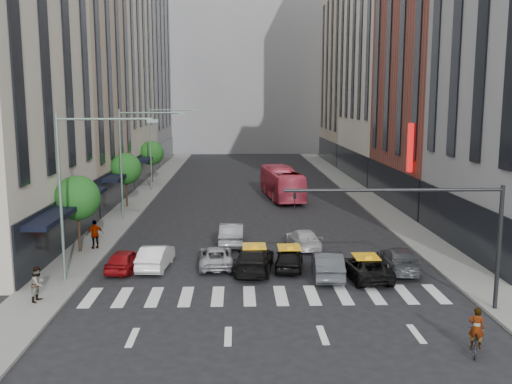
{
  "coord_description": "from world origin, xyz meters",
  "views": [
    {
      "loc": [
        -1.57,
        -26.21,
        9.78
      ],
      "look_at": [
        -0.39,
        9.92,
        4.0
      ],
      "focal_mm": 40.0,
      "sensor_mm": 36.0,
      "label": 1
    }
  ],
  "objects": [
    {
      "name": "motorcycle",
      "position": [
        7.7,
        -5.46,
        0.45
      ],
      "size": [
        1.24,
        1.79,
        0.89
      ],
      "primitive_type": "imported",
      "rotation": [
        0.0,
        0.0,
        2.72
      ],
      "color": "black",
      "rests_on": "ground"
    },
    {
      "name": "car_grey_curb",
      "position": [
        7.77,
        5.56,
        0.69
      ],
      "size": [
        2.26,
        4.86,
        1.38
      ],
      "primitive_type": "imported",
      "rotation": [
        0.0,
        0.0,
        3.07
      ],
      "color": "#3D4044",
      "rests_on": "ground"
    },
    {
      "name": "streetlamp_far",
      "position": [
        -10.04,
        36.0,
        5.9
      ],
      "size": [
        5.38,
        0.25,
        9.0
      ],
      "color": "gray",
      "rests_on": "sidewalk_left"
    },
    {
      "name": "building_right_b",
      "position": [
        17.0,
        27.0,
        13.0
      ],
      "size": [
        8.0,
        18.0,
        26.0
      ],
      "primitive_type": "cube",
      "color": "brown",
      "rests_on": "ground"
    },
    {
      "name": "building_right_d",
      "position": [
        17.0,
        65.0,
        14.0
      ],
      "size": [
        8.0,
        18.0,
        28.0
      ],
      "primitive_type": "cube",
      "color": "tan",
      "rests_on": "ground"
    },
    {
      "name": "building_left_d",
      "position": [
        -17.0,
        65.0,
        15.0
      ],
      "size": [
        8.0,
        18.0,
        30.0
      ],
      "primitive_type": "cube",
      "color": "gray",
      "rests_on": "ground"
    },
    {
      "name": "traffic_signal",
      "position": [
        7.69,
        -1.0,
        4.47
      ],
      "size": [
        10.1,
        0.2,
        6.0
      ],
      "color": "black",
      "rests_on": "ground"
    },
    {
      "name": "car_grey_mid",
      "position": [
        3.44,
        4.48,
        0.75
      ],
      "size": [
        1.89,
        4.63,
        1.49
      ],
      "primitive_type": "imported",
      "rotation": [
        0.0,
        0.0,
        3.07
      ],
      "color": "#383B3F",
      "rests_on": "ground"
    },
    {
      "name": "streetlamp_near",
      "position": [
        -10.04,
        4.0,
        5.9
      ],
      "size": [
        5.38,
        0.25,
        9.0
      ],
      "color": "gray",
      "rests_on": "sidewalk_left"
    },
    {
      "name": "sidewalk_right",
      "position": [
        11.5,
        30.0,
        0.07
      ],
      "size": [
        3.0,
        96.0,
        0.15
      ],
      "primitive_type": "cube",
      "color": "slate",
      "rests_on": "ground"
    },
    {
      "name": "car_silver",
      "position": [
        -2.9,
        6.8,
        0.6
      ],
      "size": [
        2.27,
        4.45,
        1.2
      ],
      "primitive_type": "imported",
      "rotation": [
        0.0,
        0.0,
        3.21
      ],
      "color": "#ADADB2",
      "rests_on": "ground"
    },
    {
      "name": "pedestrian_far",
      "position": [
        -10.97,
        10.72,
        1.11
      ],
      "size": [
        1.21,
        0.95,
        1.91
      ],
      "primitive_type": "imported",
      "rotation": [
        0.0,
        0.0,
        3.64
      ],
      "color": "gray",
      "rests_on": "sidewalk_left"
    },
    {
      "name": "car_white_front",
      "position": [
        -6.43,
        6.56,
        0.7
      ],
      "size": [
        1.86,
        4.38,
        1.4
      ],
      "primitive_type": "imported",
      "rotation": [
        0.0,
        0.0,
        3.05
      ],
      "color": "white",
      "rests_on": "ground"
    },
    {
      "name": "ground",
      "position": [
        0.0,
        0.0,
        0.0
      ],
      "size": [
        160.0,
        160.0,
        0.0
      ],
      "primitive_type": "plane",
      "color": "black",
      "rests_on": "ground"
    },
    {
      "name": "building_far",
      "position": [
        0.0,
        85.0,
        18.0
      ],
      "size": [
        30.0,
        10.0,
        36.0
      ],
      "primitive_type": "cube",
      "color": "gray",
      "rests_on": "ground"
    },
    {
      "name": "taxi_center",
      "position": [
        1.43,
        6.05,
        0.66
      ],
      "size": [
        2.07,
        4.03,
        1.31
      ],
      "primitive_type": "imported",
      "rotation": [
        0.0,
        0.0,
        3.0
      ],
      "color": "black",
      "rests_on": "ground"
    },
    {
      "name": "building_left_b",
      "position": [
        -17.0,
        28.0,
        12.0
      ],
      "size": [
        8.0,
        16.0,
        24.0
      ],
      "primitive_type": "cube",
      "color": "tan",
      "rests_on": "ground"
    },
    {
      "name": "tree_far",
      "position": [
        -11.8,
        42.0,
        3.65
      ],
      "size": [
        2.88,
        2.88,
        4.95
      ],
      "color": "black",
      "rests_on": "sidewalk_left"
    },
    {
      "name": "sidewalk_left",
      "position": [
        -11.5,
        30.0,
        0.07
      ],
      "size": [
        3.0,
        96.0,
        0.15
      ],
      "primitive_type": "cube",
      "color": "slate",
      "rests_on": "ground"
    },
    {
      "name": "car_row2_left",
      "position": [
        -1.98,
        12.05,
        0.76
      ],
      "size": [
        1.72,
        4.63,
        1.51
      ],
      "primitive_type": "imported",
      "rotation": [
        0.0,
        0.0,
        3.11
      ],
      "color": "gray",
      "rests_on": "ground"
    },
    {
      "name": "tree_mid",
      "position": [
        -11.8,
        26.0,
        3.65
      ],
      "size": [
        2.88,
        2.88,
        4.95
      ],
      "color": "black",
      "rests_on": "sidewalk_left"
    },
    {
      "name": "pedestrian_near",
      "position": [
        -11.28,
        0.71,
        1.01
      ],
      "size": [
        0.81,
        0.95,
        1.73
      ],
      "primitive_type": "imported",
      "rotation": [
        0.0,
        0.0,
        1.37
      ],
      "color": "gray",
      "rests_on": "sidewalk_left"
    },
    {
      "name": "car_row2_right",
      "position": [
        2.82,
        10.97,
        0.63
      ],
      "size": [
        2.31,
        4.55,
        1.26
      ],
      "primitive_type": "imported",
      "rotation": [
        0.0,
        0.0,
        3.27
      ],
      "color": "silver",
      "rests_on": "ground"
    },
    {
      "name": "liberty_sign",
      "position": [
        12.6,
        20.0,
        6.0
      ],
      "size": [
        0.3,
        0.7,
        4.0
      ],
      "color": "red",
      "rests_on": "ground"
    },
    {
      "name": "streetlamp_mid",
      "position": [
        -10.04,
        20.0,
        5.9
      ],
      "size": [
        5.38,
        0.25,
        9.0
      ],
      "color": "gray",
      "rests_on": "sidewalk_left"
    },
    {
      "name": "building_left_c",
      "position": [
        -17.0,
        46.0,
        18.0
      ],
      "size": [
        8.0,
        20.0,
        36.0
      ],
      "primitive_type": "cube",
      "color": "beige",
      "rests_on": "ground"
    },
    {
      "name": "tree_near",
      "position": [
        -11.8,
        10.0,
        3.65
      ],
      "size": [
        2.88,
        2.88,
        4.95
      ],
      "color": "black",
      "rests_on": "sidewalk_left"
    },
    {
      "name": "taxi_right",
      "position": [
        5.52,
        4.13,
        0.62
      ],
      "size": [
        2.51,
        4.68,
        1.25
      ],
      "primitive_type": "imported",
      "rotation": [
        0.0,
        0.0,
        3.24
      ],
      "color": "black",
      "rests_on": "ground"
    },
    {
      "name": "taxi_left",
      "position": [
        -0.62,
        5.76,
        0.73
      ],
      "size": [
        2.66,
        5.28,
        1.47
      ],
      "primitive_type": "imported",
      "rotation": [
        0.0,
        0.0,
        3.02
      ],
      "color": "black",
      "rests_on": "ground"
    },
    {
      "name": "rider",
      "position": [
        7.7,
        -5.46,
        1.71
      ],
      "size": [
        0.7,
        0.6,
        1.63
      ],
      "primitive_type": "imported",
      "rotation": [
        0.0,
        0.0,
        2.72
      ],
      "color": "gray",
      "rests_on": "motorcycle"
    },
    {
      "name": "bus",
      "position": [
        2.89,
        30.71,
        1.57
      ],
      "size": [
        3.89,
        11.51,
        3.14
      ],
      "primitive_type": "imported",
      "rotation": [
        0.0,
        0.0,
        3.25
      ],
      "color": "#D03D54",
      "rests_on": "ground"
    },
    {
      "name": "car_red",
      "position": [
        -8.17,
        6.13,
        0.64
      ],
      "size": [
        1.93,
        3.89,
        1.27
      ],
      "primitive_type": "imported",
      "rotation": [
        0.0,
        0.0,
        3.02
      ],
      "color": "maroon",
      "rests_on": "ground"
    },
    {
      "name": "building_right_c",
      "position": [
        17.0,
        46.0,
        20.0
      ],
      "size": [
        8.0,
        20.0,
        40.0
      ],
      "primitive_type": "cube",
      "color": "beige",
      "rests_on": "ground"
    }
  ]
}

